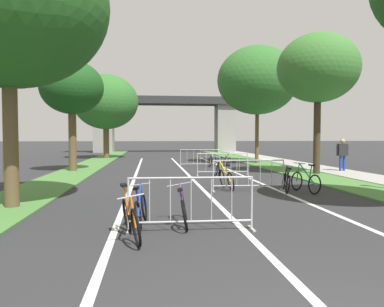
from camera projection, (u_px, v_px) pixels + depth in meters
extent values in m
cube|color=#477A38|center=(87.00, 166.00, 22.34)|extent=(2.08, 50.07, 0.05)
cube|color=#477A38|center=(267.00, 165.00, 23.59)|extent=(2.08, 50.07, 0.05)
cube|color=#9E9B93|center=(298.00, 164.00, 23.82)|extent=(2.06, 50.07, 0.08)
cube|color=silver|center=(190.00, 176.00, 17.01)|extent=(0.14, 28.96, 0.01)
cube|color=silver|center=(243.00, 176.00, 17.29)|extent=(0.14, 28.96, 0.01)
cube|color=silver|center=(135.00, 177.00, 16.73)|extent=(0.14, 28.96, 0.01)
cube|color=#2D2D30|center=(165.00, 101.00, 43.44)|extent=(21.06, 3.18, 0.86)
cube|color=gray|center=(104.00, 128.00, 42.78)|extent=(2.16, 2.40, 5.58)
cube|color=gray|center=(225.00, 129.00, 44.38)|extent=(2.16, 2.40, 5.58)
cylinder|color=brown|center=(11.00, 144.00, 9.34)|extent=(0.36, 0.36, 3.29)
ellipsoid|color=#23561E|center=(8.00, 2.00, 9.18)|extent=(4.97, 4.97, 4.23)
cylinder|color=brown|center=(73.00, 141.00, 19.31)|extent=(0.40, 0.40, 3.16)
ellipsoid|color=#194719|center=(72.00, 87.00, 19.18)|extent=(3.25, 3.25, 2.76)
cylinder|color=brown|center=(106.00, 142.00, 31.03)|extent=(0.48, 0.48, 2.71)
ellipsoid|color=#2D6628|center=(106.00, 102.00, 30.88)|extent=(5.36, 5.36, 4.55)
cylinder|color=#3D2D1E|center=(317.00, 137.00, 17.80)|extent=(0.33, 0.33, 3.65)
ellipsoid|color=#38702D|center=(318.00, 68.00, 17.66)|extent=(3.85, 3.85, 3.27)
cylinder|color=brown|center=(257.00, 137.00, 25.16)|extent=(0.25, 0.25, 3.59)
ellipsoid|color=#2D6628|center=(257.00, 80.00, 24.98)|extent=(5.40, 5.40, 4.59)
cylinder|color=#ADADB2|center=(128.00, 205.00, 7.04)|extent=(0.04, 0.04, 1.05)
cube|color=#ADADB2|center=(129.00, 231.00, 7.07)|extent=(0.07, 0.44, 0.03)
cylinder|color=#ADADB2|center=(252.00, 203.00, 7.28)|extent=(0.04, 0.04, 1.05)
cube|color=#ADADB2|center=(252.00, 228.00, 7.30)|extent=(0.07, 0.44, 0.03)
cylinder|color=#ADADB2|center=(191.00, 178.00, 7.14)|extent=(2.39, 0.08, 0.04)
cylinder|color=#ADADB2|center=(191.00, 222.00, 7.18)|extent=(2.39, 0.08, 0.04)
cylinder|color=#ADADB2|center=(149.00, 200.00, 7.08)|extent=(0.02, 0.02, 0.87)
cylinder|color=#ADADB2|center=(170.00, 200.00, 7.12)|extent=(0.02, 0.02, 0.87)
cylinder|color=#ADADB2|center=(191.00, 199.00, 7.16)|extent=(0.02, 0.02, 0.87)
cylinder|color=#ADADB2|center=(212.00, 199.00, 7.19)|extent=(0.02, 0.02, 0.87)
cylinder|color=#ADADB2|center=(232.00, 199.00, 7.23)|extent=(0.02, 0.02, 0.87)
cylinder|color=#ADADB2|center=(213.00, 176.00, 12.31)|extent=(0.04, 0.04, 1.05)
cube|color=#ADADB2|center=(213.00, 191.00, 12.34)|extent=(0.07, 0.44, 0.03)
cylinder|color=#ADADB2|center=(283.00, 175.00, 12.54)|extent=(0.04, 0.04, 1.05)
cube|color=#ADADB2|center=(283.00, 190.00, 12.56)|extent=(0.07, 0.44, 0.03)
cylinder|color=#ADADB2|center=(249.00, 160.00, 12.40)|extent=(2.39, 0.08, 0.04)
cylinder|color=#ADADB2|center=(248.00, 186.00, 12.44)|extent=(2.39, 0.08, 0.04)
cylinder|color=#ADADB2|center=(225.00, 173.00, 12.35)|extent=(0.02, 0.02, 0.87)
cylinder|color=#ADADB2|center=(237.00, 173.00, 12.38)|extent=(0.02, 0.02, 0.87)
cylinder|color=#ADADB2|center=(249.00, 173.00, 12.42)|extent=(0.02, 0.02, 0.87)
cylinder|color=#ADADB2|center=(260.00, 173.00, 12.46)|extent=(0.02, 0.02, 0.87)
cylinder|color=#ADADB2|center=(272.00, 172.00, 12.50)|extent=(0.02, 0.02, 0.87)
cylinder|color=#ADADB2|center=(197.00, 164.00, 17.28)|extent=(0.04, 0.04, 1.05)
cube|color=#ADADB2|center=(197.00, 175.00, 17.31)|extent=(0.06, 0.44, 0.03)
cylinder|color=#ADADB2|center=(247.00, 164.00, 17.56)|extent=(0.04, 0.04, 1.05)
cube|color=#ADADB2|center=(247.00, 175.00, 17.59)|extent=(0.06, 0.44, 0.03)
cylinder|color=#ADADB2|center=(223.00, 154.00, 17.40)|extent=(2.39, 0.05, 0.04)
cylinder|color=#ADADB2|center=(223.00, 172.00, 17.44)|extent=(2.39, 0.05, 0.04)
cylinder|color=#ADADB2|center=(206.00, 162.00, 17.33)|extent=(0.02, 0.02, 0.87)
cylinder|color=#ADADB2|center=(214.00, 162.00, 17.37)|extent=(0.02, 0.02, 0.87)
cylinder|color=#ADADB2|center=(223.00, 162.00, 17.42)|extent=(0.02, 0.02, 0.87)
cylinder|color=#ADADB2|center=(231.00, 162.00, 17.47)|extent=(0.02, 0.02, 0.87)
cylinder|color=#ADADB2|center=(239.00, 162.00, 17.51)|extent=(0.02, 0.02, 0.87)
cylinder|color=#ADADB2|center=(180.00, 158.00, 22.23)|extent=(0.04, 0.04, 1.05)
cube|color=#ADADB2|center=(180.00, 167.00, 22.26)|extent=(0.06, 0.44, 0.03)
cylinder|color=#ADADB2|center=(220.00, 158.00, 22.50)|extent=(0.04, 0.04, 1.05)
cube|color=#ADADB2|center=(220.00, 166.00, 22.52)|extent=(0.06, 0.44, 0.03)
cylinder|color=#ADADB2|center=(200.00, 150.00, 22.34)|extent=(2.39, 0.04, 0.04)
cylinder|color=#ADADB2|center=(200.00, 164.00, 22.38)|extent=(2.39, 0.04, 0.04)
cylinder|color=#ADADB2|center=(187.00, 157.00, 22.27)|extent=(0.02, 0.02, 0.87)
cylinder|color=#ADADB2|center=(194.00, 157.00, 22.32)|extent=(0.02, 0.02, 0.87)
cylinder|color=#ADADB2|center=(200.00, 157.00, 22.36)|extent=(0.02, 0.02, 0.87)
cylinder|color=#ADADB2|center=(207.00, 157.00, 22.41)|extent=(0.02, 0.02, 0.87)
cylinder|color=#ADADB2|center=(213.00, 157.00, 22.45)|extent=(0.02, 0.02, 0.87)
torus|color=black|center=(214.00, 162.00, 21.46)|extent=(0.19, 0.67, 0.66)
torus|color=black|center=(210.00, 161.00, 22.40)|extent=(0.19, 0.67, 0.66)
cylinder|color=#B7B7BC|center=(213.00, 157.00, 21.90)|extent=(0.07, 0.93, 0.57)
cylinder|color=#B7B7BC|center=(214.00, 158.00, 21.72)|extent=(0.14, 0.11, 0.55)
cylinder|color=#B7B7BC|center=(213.00, 163.00, 21.61)|extent=(0.05, 0.31, 0.08)
cylinder|color=#B7B7BC|center=(211.00, 157.00, 22.37)|extent=(0.13, 0.09, 0.54)
cube|color=black|center=(214.00, 154.00, 21.68)|extent=(0.12, 0.25, 0.07)
cylinder|color=#99999E|center=(212.00, 153.00, 22.34)|extent=(0.47, 0.05, 0.10)
torus|color=black|center=(231.00, 182.00, 12.33)|extent=(0.20, 0.66, 0.65)
torus|color=black|center=(222.00, 178.00, 13.35)|extent=(0.20, 0.66, 0.65)
cylinder|color=gold|center=(225.00, 171.00, 12.79)|extent=(0.22, 1.01, 0.65)
cylinder|color=gold|center=(227.00, 173.00, 12.60)|extent=(0.14, 0.13, 0.59)
cylinder|color=gold|center=(229.00, 182.00, 12.50)|extent=(0.05, 0.34, 0.08)
cylinder|color=gold|center=(221.00, 170.00, 13.30)|extent=(0.14, 0.10, 0.62)
cube|color=black|center=(226.00, 165.00, 12.54)|extent=(0.13, 0.25, 0.07)
cylinder|color=#99999E|center=(220.00, 161.00, 13.25)|extent=(0.55, 0.07, 0.12)
torus|color=black|center=(127.00, 216.00, 7.00)|extent=(0.28, 0.67, 0.65)
torus|color=black|center=(136.00, 228.00, 6.08)|extent=(0.28, 0.67, 0.65)
cylinder|color=orange|center=(129.00, 207.00, 6.54)|extent=(0.16, 0.94, 0.55)
cylinder|color=orange|center=(127.00, 203.00, 6.71)|extent=(0.16, 0.09, 0.67)
cylinder|color=orange|center=(128.00, 219.00, 6.86)|extent=(0.10, 0.31, 0.08)
cylinder|color=orange|center=(133.00, 212.00, 6.08)|extent=(0.12, 0.07, 0.52)
cube|color=black|center=(124.00, 185.00, 6.72)|extent=(0.15, 0.26, 0.06)
cylinder|color=#99999E|center=(131.00, 197.00, 6.08)|extent=(0.44, 0.12, 0.09)
torus|color=black|center=(288.00, 185.00, 11.71)|extent=(0.27, 0.62, 0.61)
torus|color=black|center=(284.00, 181.00, 12.66)|extent=(0.27, 0.62, 0.61)
cylinder|color=black|center=(287.00, 175.00, 12.15)|extent=(0.33, 0.89, 0.56)
cylinder|color=black|center=(288.00, 177.00, 11.97)|extent=(0.12, 0.13, 0.55)
cylinder|color=black|center=(287.00, 185.00, 11.87)|extent=(0.09, 0.31, 0.07)
cylinder|color=black|center=(285.00, 174.00, 12.62)|extent=(0.11, 0.11, 0.53)
cube|color=black|center=(289.00, 168.00, 11.92)|extent=(0.16, 0.26, 0.06)
cylinder|color=#99999E|center=(287.00, 166.00, 12.58)|extent=(0.42, 0.13, 0.09)
torus|color=black|center=(226.00, 161.00, 23.61)|extent=(0.09, 0.60, 0.60)
torus|color=black|center=(229.00, 162.00, 22.52)|extent=(0.09, 0.60, 0.60)
cylinder|color=silver|center=(228.00, 156.00, 23.08)|extent=(0.08, 1.07, 0.63)
cylinder|color=silver|center=(227.00, 157.00, 23.29)|extent=(0.09, 0.13, 0.53)
cylinder|color=silver|center=(226.00, 161.00, 23.43)|extent=(0.03, 0.35, 0.07)
cylinder|color=silver|center=(230.00, 157.00, 22.53)|extent=(0.10, 0.09, 0.60)
cube|color=black|center=(227.00, 153.00, 23.32)|extent=(0.11, 0.24, 0.06)
cylinder|color=#99999E|center=(230.00, 152.00, 22.55)|extent=(0.47, 0.03, 0.07)
torus|color=black|center=(184.00, 215.00, 7.13)|extent=(0.20, 0.63, 0.61)
torus|color=black|center=(184.00, 206.00, 8.10)|extent=(0.20, 0.63, 0.61)
cylinder|color=#662884|center=(182.00, 199.00, 7.58)|extent=(0.06, 0.94, 0.52)
cylinder|color=#662884|center=(182.00, 202.00, 7.40)|extent=(0.15, 0.11, 0.52)
cylinder|color=#662884|center=(185.00, 215.00, 7.29)|extent=(0.06, 0.32, 0.07)
cylinder|color=#662884|center=(182.00, 195.00, 8.06)|extent=(0.13, 0.09, 0.49)
cube|color=black|center=(180.00, 190.00, 7.35)|extent=(0.13, 0.25, 0.07)
cylinder|color=#99999E|center=(180.00, 184.00, 8.03)|extent=(0.55, 0.07, 0.13)
torus|color=black|center=(220.00, 171.00, 16.40)|extent=(0.21, 0.63, 0.62)
torus|color=black|center=(217.00, 169.00, 17.47)|extent=(0.21, 0.63, 0.62)
cylinder|color=#197A7F|center=(220.00, 164.00, 16.90)|extent=(0.23, 1.04, 0.58)
cylinder|color=#197A7F|center=(221.00, 164.00, 16.70)|extent=(0.17, 0.13, 0.63)
cylinder|color=#197A7F|center=(220.00, 171.00, 16.57)|extent=(0.04, 0.35, 0.07)
cylinder|color=#197A7F|center=(219.00, 163.00, 17.43)|extent=(0.15, 0.10, 0.55)
cube|color=black|center=(222.00, 158.00, 16.65)|extent=(0.12, 0.25, 0.07)
cylinder|color=#99999E|center=(220.00, 157.00, 17.40)|extent=(0.44, 0.06, 0.12)
torus|color=black|center=(315.00, 184.00, 11.69)|extent=(0.24, 0.64, 0.63)
torus|color=black|center=(297.00, 181.00, 12.61)|extent=(0.24, 0.64, 0.63)
cylinder|color=#1E7238|center=(307.00, 173.00, 12.12)|extent=(0.17, 0.94, 0.64)
cylinder|color=#1E7238|center=(310.00, 175.00, 11.95)|extent=(0.13, 0.10, 0.64)
cylinder|color=#1E7238|center=(311.00, 185.00, 11.84)|extent=(0.10, 0.31, 0.07)
cylinder|color=#1E7238|center=(298.00, 172.00, 12.58)|extent=(0.12, 0.08, 0.61)
cube|color=black|center=(312.00, 165.00, 11.91)|extent=(0.15, 0.26, 0.06)
cylinder|color=#99999E|center=(299.00, 163.00, 12.55)|extent=(0.45, 0.12, 0.08)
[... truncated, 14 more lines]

